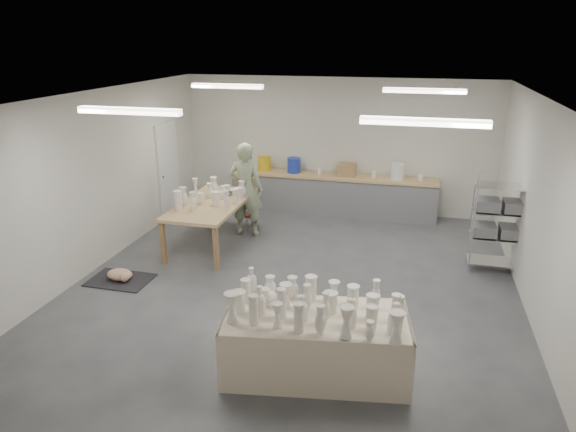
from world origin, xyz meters
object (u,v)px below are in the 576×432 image
(work_table, at_px, (215,200))
(red_stool, at_px, (251,215))
(potter, at_px, (246,189))
(drying_table, at_px, (315,340))

(work_table, xyz_separation_m, red_stool, (0.44, 0.84, -0.55))
(work_table, bearing_deg, potter, 52.29)
(drying_table, bearing_deg, work_table, 118.03)
(drying_table, bearing_deg, red_stool, 108.03)
(work_table, height_order, potter, potter)
(drying_table, xyz_separation_m, work_table, (-2.68, 3.57, 0.43))
(drying_table, height_order, potter, potter)
(work_table, bearing_deg, red_stool, 62.26)
(red_stool, bearing_deg, drying_table, -63.09)
(red_stool, bearing_deg, work_table, -117.61)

